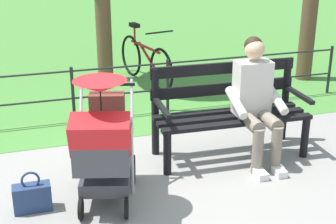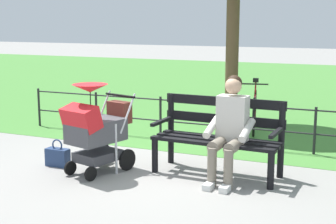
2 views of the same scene
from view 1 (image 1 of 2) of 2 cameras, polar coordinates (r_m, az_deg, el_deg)
name	(u,v)px [view 1 (image 1 of 2)]	position (r m, az deg, el deg)	size (l,w,h in m)	color
ground_plane	(155,167)	(5.05, -1.51, -6.40)	(60.00, 60.00, 0.00)	gray
grass_lawn	(62,19)	(13.38, -12.17, 10.47)	(40.00, 16.00, 0.01)	#478438
park_bench	(228,107)	(5.20, 6.99, 0.63)	(1.62, 0.66, 0.96)	black
person_on_bench	(256,98)	(5.05, 10.17, 1.64)	(0.55, 0.74, 1.28)	slate
stroller	(104,140)	(4.24, -7.44, -3.26)	(0.71, 0.98, 1.15)	black
handbag	(32,197)	(4.44, -15.44, -9.45)	(0.32, 0.14, 0.37)	navy
park_fence	(121,85)	(6.26, -5.41, 3.13)	(6.17, 0.04, 0.70)	black
bicycle	(145,60)	(7.60, -2.67, 5.98)	(0.51, 1.63, 0.89)	black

